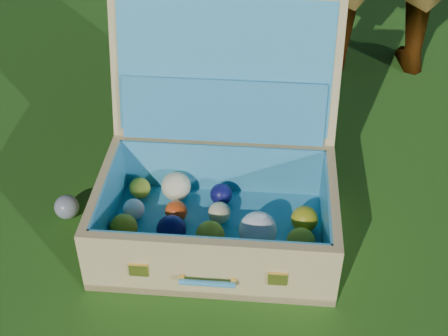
{
  "coord_description": "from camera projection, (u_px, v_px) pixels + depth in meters",
  "views": [
    {
      "loc": [
        0.14,
        -1.21,
        1.16
      ],
      "look_at": [
        -0.18,
        0.01,
        0.18
      ],
      "focal_mm": 50.0,
      "sensor_mm": 36.0,
      "label": 1
    }
  ],
  "objects": [
    {
      "name": "suitcase",
      "position": [
        218.0,
        172.0,
        1.61
      ],
      "size": [
        0.68,
        0.63,
        0.57
      ],
      "rotation": [
        0.0,
        0.0,
        0.17
      ],
      "color": "tan",
      "rests_on": "ground"
    },
    {
      "name": "ground",
      "position": [
        287.0,
        233.0,
        1.67
      ],
      "size": [
        60.0,
        60.0,
        0.0
      ],
      "primitive_type": "plane",
      "color": "#215114",
      "rests_on": "ground"
    },
    {
      "name": "stray_ball",
      "position": [
        67.0,
        207.0,
        1.7
      ],
      "size": [
        0.07,
        0.07,
        0.07
      ],
      "primitive_type": "sphere",
      "color": "teal",
      "rests_on": "ground"
    }
  ]
}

